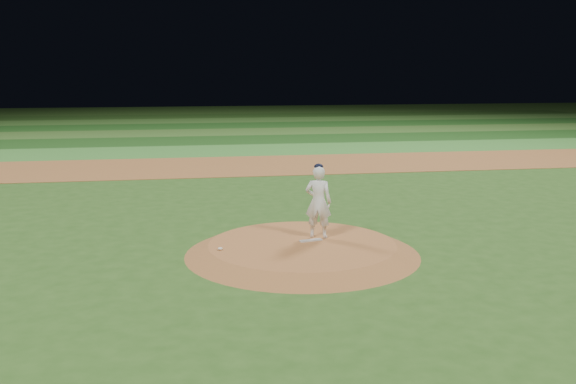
{
  "coord_description": "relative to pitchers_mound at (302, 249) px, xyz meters",
  "views": [
    {
      "loc": [
        -2.76,
        -14.27,
        4.3
      ],
      "look_at": [
        0.0,
        2.0,
        1.1
      ],
      "focal_mm": 40.0,
      "sensor_mm": 36.0,
      "label": 1
    }
  ],
  "objects": [
    {
      "name": "outfield_stripe_3",
      "position": [
        0.0,
        34.5,
        -0.12
      ],
      "size": [
        70.0,
        5.0,
        0.02
      ],
      "primitive_type": "cube",
      "color": "#1C4C18",
      "rests_on": "ground"
    },
    {
      "name": "outfield_stripe_2",
      "position": [
        0.0,
        29.5,
        -0.12
      ],
      "size": [
        70.0,
        5.0,
        0.02
      ],
      "primitive_type": "cube",
      "color": "#386625",
      "rests_on": "ground"
    },
    {
      "name": "rosin_bag",
      "position": [
        -1.93,
        -0.22,
        0.16
      ],
      "size": [
        0.11,
        0.11,
        0.06
      ],
      "primitive_type": "ellipsoid",
      "color": "white",
      "rests_on": "pitchers_mound"
    },
    {
      "name": "outfield_stripe_4",
      "position": [
        0.0,
        39.5,
        -0.12
      ],
      "size": [
        70.0,
        5.0,
        0.02
      ],
      "primitive_type": "cube",
      "color": "#376A26",
      "rests_on": "ground"
    },
    {
      "name": "infield_dirt_band",
      "position": [
        0.0,
        14.0,
        -0.12
      ],
      "size": [
        70.0,
        6.0,
        0.02
      ],
      "primitive_type": "cube",
      "color": "brown",
      "rests_on": "ground"
    },
    {
      "name": "outfield_stripe_0",
      "position": [
        0.0,
        19.5,
        -0.12
      ],
      "size": [
        70.0,
        5.0,
        0.02
      ],
      "primitive_type": "cube",
      "color": "#367D2D",
      "rests_on": "ground"
    },
    {
      "name": "pitcher_on_mound",
      "position": [
        0.49,
        0.5,
        1.02
      ],
      "size": [
        0.75,
        0.64,
        1.81
      ],
      "color": "white",
      "rests_on": "pitchers_mound"
    },
    {
      "name": "pitching_rubber",
      "position": [
        0.25,
        0.19,
        0.14
      ],
      "size": [
        0.58,
        0.26,
        0.03
      ],
      "primitive_type": "cube",
      "rotation": [
        0.0,
        0.0,
        0.22
      ],
      "color": "beige",
      "rests_on": "pitchers_mound"
    },
    {
      "name": "ground",
      "position": [
        0.0,
        0.0,
        -0.12
      ],
      "size": [
        120.0,
        120.0,
        0.0
      ],
      "primitive_type": "plane",
      "color": "#29521A",
      "rests_on": "ground"
    },
    {
      "name": "outfield_stripe_5",
      "position": [
        0.0,
        44.5,
        -0.12
      ],
      "size": [
        70.0,
        5.0,
        0.02
      ],
      "primitive_type": "cube",
      "color": "#214716",
      "rests_on": "ground"
    },
    {
      "name": "outfield_stripe_1",
      "position": [
        0.0,
        24.5,
        -0.12
      ],
      "size": [
        70.0,
        5.0,
        0.02
      ],
      "primitive_type": "cube",
      "color": "#1A4716",
      "rests_on": "ground"
    },
    {
      "name": "pitchers_mound",
      "position": [
        0.0,
        0.0,
        0.0
      ],
      "size": [
        5.5,
        5.5,
        0.25
      ],
      "primitive_type": "cone",
      "color": "#9C5E30",
      "rests_on": "ground"
    }
  ]
}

